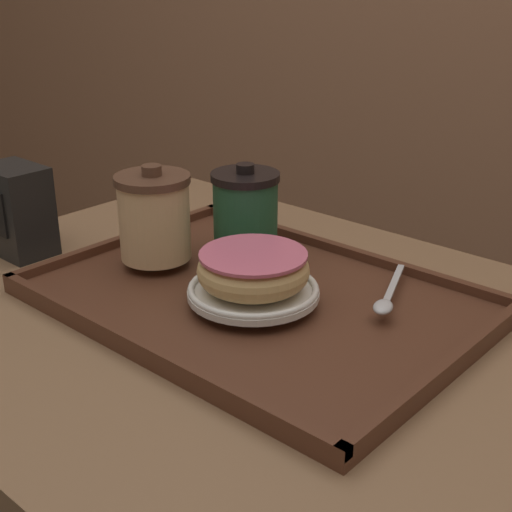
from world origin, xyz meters
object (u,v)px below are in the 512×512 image
donut_chocolate_glazed (253,269)px  napkin_dispenser (17,210)px  coffee_cup_front (154,216)px  coffee_cup_rear (245,212)px  spoon (386,300)px

donut_chocolate_glazed → napkin_dispenser: bearing=-168.4°
coffee_cup_front → coffee_cup_rear: coffee_cup_front is taller
coffee_cup_rear → donut_chocolate_glazed: size_ratio=0.92×
coffee_cup_front → donut_chocolate_glazed: size_ratio=0.95×
napkin_dispenser → donut_chocolate_glazed: bearing=11.6°
donut_chocolate_glazed → spoon: size_ratio=0.92×
coffee_cup_front → spoon: size_ratio=0.87×
coffee_cup_rear → napkin_dispenser: coffee_cup_rear is taller
coffee_cup_rear → donut_chocolate_glazed: (0.10, -0.10, -0.02)m
coffee_cup_rear → spoon: coffee_cup_rear is taller
coffee_cup_front → napkin_dispenser: 0.22m
donut_chocolate_glazed → coffee_cup_front: bearing=179.1°
coffee_cup_front → donut_chocolate_glazed: (0.17, -0.00, -0.02)m
donut_chocolate_glazed → spoon: (0.13, 0.09, -0.03)m
spoon → napkin_dispenser: (-0.50, -0.16, 0.03)m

